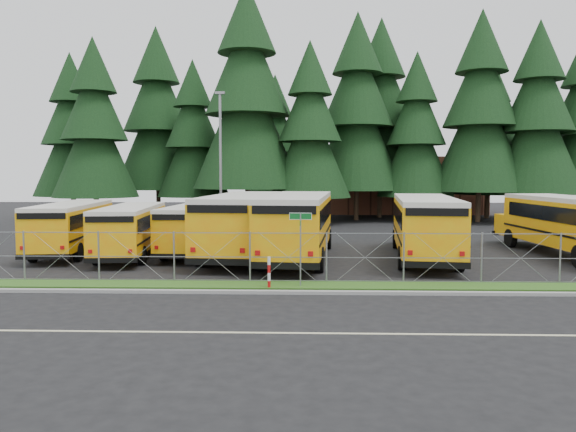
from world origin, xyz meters
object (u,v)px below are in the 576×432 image
at_px(bus_2, 199,229).
at_px(bus_3, 243,225).
at_px(bus_0, 73,228).
at_px(bus_east, 567,227).
at_px(bus_4, 298,227).
at_px(striped_bollard, 269,273).
at_px(street_sign, 301,233).
at_px(light_standard, 221,156).
at_px(bus_1, 132,231).
at_px(bus_6, 424,228).

distance_m(bus_2, bus_3, 2.82).
relative_size(bus_0, bus_east, 0.87).
relative_size(bus_4, striped_bollard, 10.30).
relative_size(bus_4, street_sign, 4.40).
bearing_deg(light_standard, street_sign, -73.21).
bearing_deg(bus_2, bus_3, -22.61).
height_order(bus_east, street_sign, bus_east).
bearing_deg(bus_2, bus_1, -154.63).
bearing_deg(bus_6, light_standard, 140.47).
relative_size(bus_6, striped_bollard, 9.90).
distance_m(bus_3, bus_east, 16.57).
xyz_separation_m(bus_1, bus_3, (5.73, 0.10, 0.30)).
relative_size(bus_2, bus_6, 0.84).
bearing_deg(bus_3, bus_6, 0.73).
height_order(bus_0, bus_3, bus_3).
bearing_deg(striped_bollard, bus_east, 29.71).
distance_m(bus_east, striped_bollard, 16.97).
height_order(bus_3, bus_6, bus_3).
bearing_deg(bus_1, bus_3, -4.66).
relative_size(striped_bollard, light_standard, 0.12).
bearing_deg(bus_2, bus_0, -174.02).
relative_size(bus_3, striped_bollard, 10.18).
height_order(bus_4, street_sign, bus_4).
height_order(bus_3, striped_bollard, bus_3).
height_order(street_sign, light_standard, light_standard).
bearing_deg(bus_6, bus_1, -174.98).
bearing_deg(light_standard, bus_4, -65.92).
height_order(bus_1, street_sign, street_sign).
xyz_separation_m(bus_3, light_standard, (-2.98, 12.14, 3.90)).
bearing_deg(striped_bollard, bus_2, 115.23).
bearing_deg(light_standard, bus_1, -102.69).
relative_size(bus_0, bus_2, 1.03).
bearing_deg(bus_east, bus_1, 177.01).
bearing_deg(street_sign, bus_east, 30.73).
distance_m(bus_3, street_sign, 8.31).
distance_m(bus_2, street_sign, 10.55).
bearing_deg(bus_4, bus_2, 163.57).
xyz_separation_m(bus_0, striped_bollard, (11.07, -8.95, -0.75)).
xyz_separation_m(bus_4, bus_east, (13.72, 1.22, -0.07)).
relative_size(bus_east, street_sign, 4.20).
xyz_separation_m(bus_4, bus_6, (6.27, 0.29, -0.06)).
distance_m(bus_1, bus_3, 5.74).
bearing_deg(bus_1, street_sign, -46.76).
bearing_deg(bus_6, bus_3, -176.84).
height_order(bus_0, bus_4, bus_4).
bearing_deg(street_sign, striped_bollard, -163.64).
xyz_separation_m(bus_east, striped_bollard, (-14.72, -8.40, -0.95)).
bearing_deg(bus_4, bus_0, 176.65).
relative_size(bus_2, street_sign, 3.54).
distance_m(bus_east, light_standard, 23.18).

